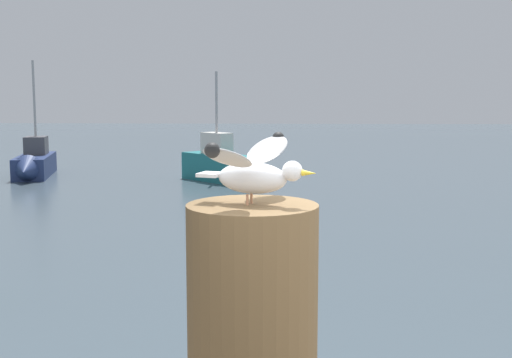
{
  "coord_description": "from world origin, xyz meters",
  "views": [
    {
      "loc": [
        -0.9,
        -2.37,
        2.69
      ],
      "look_at": [
        -1.01,
        -0.04,
        2.4
      ],
      "focal_mm": 46.58,
      "sensor_mm": 36.0,
      "label": 1
    }
  ],
  "objects": [
    {
      "name": "boat_teal",
      "position": [
        -2.81,
        17.95,
        0.53
      ],
      "size": [
        3.06,
        3.11,
        3.41
      ],
      "color": "#1E7075",
      "rests_on": "ground_plane"
    },
    {
      "name": "boat_navy",
      "position": [
        -9.23,
        18.93,
        0.44
      ],
      "size": [
        1.78,
        4.03,
        3.91
      ],
      "color": "navy",
      "rests_on": "ground_plane"
    },
    {
      "name": "mooring_post",
      "position": [
        -1.01,
        -0.29,
        1.9
      ],
      "size": [
        0.42,
        0.42,
        0.9
      ],
      "primitive_type": "cylinder",
      "color": "brown",
      "rests_on": "harbor_quay"
    },
    {
      "name": "seagull",
      "position": [
        -1.01,
        -0.29,
        2.46
      ],
      "size": [
        0.39,
        0.59,
        0.22
      ],
      "color": "tan",
      "rests_on": "mooring_post"
    }
  ]
}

